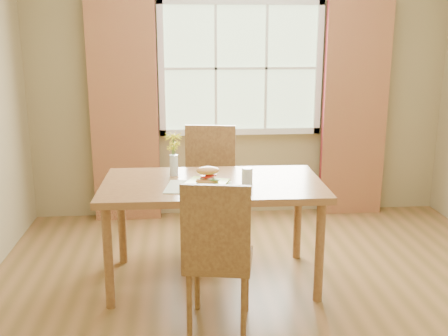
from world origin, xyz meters
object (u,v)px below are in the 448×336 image
chair_far (209,182)px  dining_table (213,192)px  croissant_sandwich (208,175)px  chair_near (217,251)px  water_glass (247,176)px  flower_vase (174,150)px

chair_far → dining_table: bearing=-81.4°
chair_far → croissant_sandwich: chair_far is taller
chair_near → chair_far: bearing=99.0°
chair_near → chair_far: 1.42m
croissant_sandwich → water_glass: bearing=4.5°
croissant_sandwich → flower_vase: (-0.24, 0.33, 0.12)m
chair_near → chair_far: (0.03, 1.42, 0.04)m
croissant_sandwich → flower_vase: 0.42m
chair_far → flower_vase: size_ratio=3.25×
chair_far → flower_vase: bearing=-110.5°
dining_table → croissant_sandwich: croissant_sandwich is taller
chair_near → water_glass: size_ratio=8.39×
dining_table → chair_far: 0.72m
dining_table → chair_near: size_ratio=1.63×
dining_table → chair_far: chair_far is taller
dining_table → flower_vase: flower_vase is taller
chair_far → chair_near: bearing=-81.4°
chair_far → flower_vase: flower_vase is taller
dining_table → chair_far: bearing=89.7°
chair_near → dining_table: bearing=99.0°
croissant_sandwich → flower_vase: flower_vase is taller
chair_far → water_glass: (0.23, -0.79, 0.26)m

